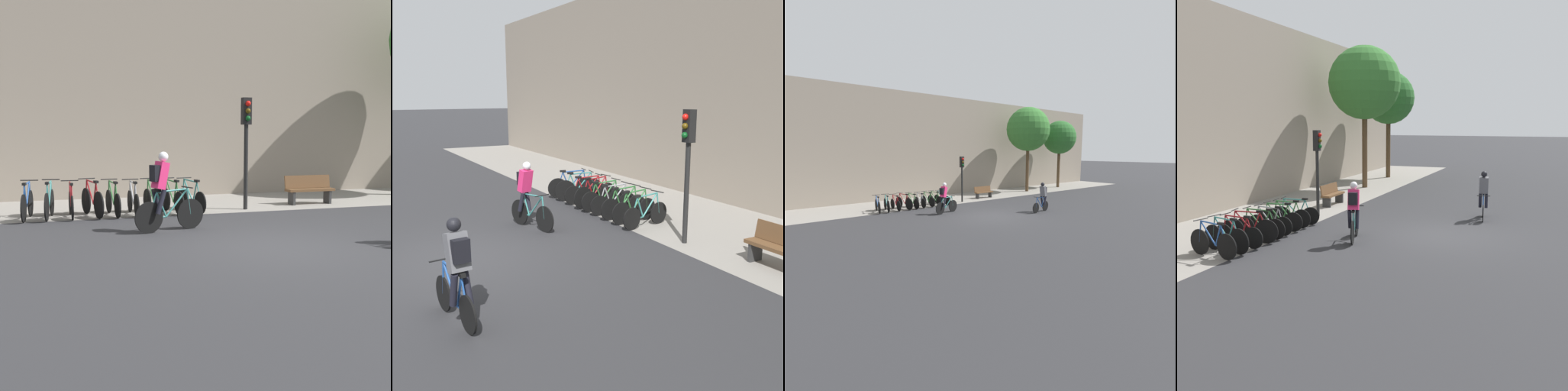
% 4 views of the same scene
% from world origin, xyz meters
% --- Properties ---
extents(ground, '(200.00, 200.00, 0.00)m').
position_xyz_m(ground, '(0.00, 0.00, 0.00)').
color(ground, '#2B2B2D').
extents(kerb_strip, '(44.00, 4.50, 0.01)m').
position_xyz_m(kerb_strip, '(0.00, 6.75, 0.00)').
color(kerb_strip, gray).
rests_on(kerb_strip, ground).
extents(building_facade, '(44.00, 0.60, 7.94)m').
position_xyz_m(building_facade, '(0.00, 9.30, 3.97)').
color(building_facade, gray).
rests_on(building_facade, ground).
extents(cyclist_pink, '(1.72, 0.62, 1.79)m').
position_xyz_m(cyclist_pink, '(-1.65, 2.24, 0.95)').
color(cyclist_pink, black).
rests_on(cyclist_pink, ground).
extents(cyclist_grey, '(1.60, 0.51, 1.74)m').
position_xyz_m(cyclist_grey, '(3.21, -0.86, 0.95)').
color(cyclist_grey, black).
rests_on(cyclist_grey, ground).
extents(parked_bike_0, '(0.48, 1.70, 0.98)m').
position_xyz_m(parked_bike_0, '(-4.52, 5.04, 0.41)').
color(parked_bike_0, black).
rests_on(parked_bike_0, ground).
extents(parked_bike_1, '(0.48, 1.68, 0.99)m').
position_xyz_m(parked_bike_1, '(-3.97, 5.04, 0.41)').
color(parked_bike_1, black).
rests_on(parked_bike_1, ground).
extents(parked_bike_2, '(0.46, 1.64, 0.95)m').
position_xyz_m(parked_bike_2, '(-3.42, 5.04, 0.39)').
color(parked_bike_2, black).
rests_on(parked_bike_2, ground).
extents(parked_bike_3, '(0.51, 1.72, 0.99)m').
position_xyz_m(parked_bike_3, '(-2.87, 5.04, 0.42)').
color(parked_bike_3, black).
rests_on(parked_bike_3, ground).
extents(parked_bike_4, '(0.46, 1.67, 0.96)m').
position_xyz_m(parked_bike_4, '(-2.32, 5.04, 0.39)').
color(parked_bike_4, black).
rests_on(parked_bike_4, ground).
extents(parked_bike_5, '(0.46, 1.59, 0.94)m').
position_xyz_m(parked_bike_5, '(-1.77, 5.04, 0.38)').
color(parked_bike_5, black).
rests_on(parked_bike_5, ground).
extents(parked_bike_6, '(0.46, 1.62, 0.96)m').
position_xyz_m(parked_bike_6, '(-1.22, 5.04, 0.39)').
color(parked_bike_6, black).
rests_on(parked_bike_6, ground).
extents(parked_bike_7, '(0.46, 1.59, 0.95)m').
position_xyz_m(parked_bike_7, '(-0.67, 5.04, 0.39)').
color(parked_bike_7, black).
rests_on(parked_bike_7, ground).
extents(parked_bike_8, '(0.48, 1.63, 0.94)m').
position_xyz_m(parked_bike_8, '(-0.11, 5.04, 0.38)').
color(parked_bike_8, black).
rests_on(parked_bike_8, ground).
extents(traffic_light_pole, '(0.26, 0.30, 3.20)m').
position_xyz_m(traffic_light_pole, '(1.53, 5.02, 2.24)').
color(traffic_light_pole, black).
rests_on(traffic_light_pole, ground).
extents(bench, '(1.57, 0.44, 0.89)m').
position_xyz_m(bench, '(3.92, 5.57, 0.47)').
color(bench, brown).
rests_on(bench, ground).
extents(street_tree_0, '(3.80, 3.80, 7.40)m').
position_xyz_m(street_tree_0, '(9.55, 6.27, 5.48)').
color(street_tree_0, '#4C3823').
rests_on(street_tree_0, ground).
extents(street_tree_1, '(3.24, 3.24, 6.57)m').
position_xyz_m(street_tree_1, '(14.46, 6.61, 4.92)').
color(street_tree_1, '#4C3823').
rests_on(street_tree_1, ground).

